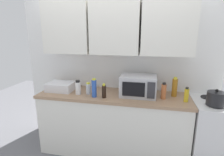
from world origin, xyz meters
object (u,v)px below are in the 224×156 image
bottle_spice_jar (164,91)px  bottle_yellow_mustard (186,95)px  bottle_clear_tall (88,89)px  bottle_amber_vinegar (175,87)px  bottle_blue_cleaner (94,88)px  bottle_white_jar (78,88)px  bottle_soy_dark (104,91)px  stove_range (221,135)px  kettle (216,99)px  microwave (138,86)px  dish_rack (61,86)px

bottle_spice_jar → bottle_yellow_mustard: bearing=-9.9°
bottle_clear_tall → bottle_amber_vinegar: bearing=7.5°
bottle_amber_vinegar → bottle_blue_cleaner: (-1.06, -0.25, -0.00)m
bottle_amber_vinegar → bottle_white_jar: bottle_amber_vinegar is taller
bottle_white_jar → bottle_spice_jar: 1.16m
bottle_amber_vinegar → bottle_soy_dark: (-0.92, -0.25, -0.04)m
bottle_amber_vinegar → bottle_white_jar: (-1.31, -0.20, -0.03)m
stove_range → bottle_white_jar: bottle_white_jar is taller
stove_range → kettle: bearing=-140.5°
stove_range → bottle_white_jar: 1.99m
stove_range → bottle_blue_cleaner: (-1.66, -0.15, 0.57)m
bottle_blue_cleaner → bottle_soy_dark: size_ratio=1.31×
bottle_clear_tall → bottle_spice_jar: bearing=1.4°
microwave → dish_rack: size_ratio=1.26×
kettle → bottle_soy_dark: 1.36m
bottle_white_jar → stove_range: bearing=2.8°
stove_range → bottle_clear_tall: bottle_clear_tall is taller
bottle_amber_vinegar → bottle_yellow_mustard: bottle_amber_vinegar is taller
bottle_yellow_mustard → bottle_spice_jar: bearing=170.1°
bottle_clear_tall → dish_rack: bearing=171.7°
bottle_clear_tall → microwave: bearing=7.4°
microwave → bottle_yellow_mustard: microwave is taller
stove_range → bottle_clear_tall: (-1.78, -0.05, 0.53)m
dish_rack → bottle_blue_cleaner: (0.57, -0.17, 0.06)m
bottle_clear_tall → bottle_spice_jar: size_ratio=0.76×
kettle → bottle_blue_cleaner: bottle_blue_cleaner is taller
microwave → bottle_soy_dark: size_ratio=2.48×
bottle_white_jar → bottle_soy_dark: (0.39, -0.05, -0.01)m
bottle_soy_dark → bottle_amber_vinegar: bearing=15.5°
stove_range → dish_rack: dish_rack is taller
bottle_amber_vinegar → bottle_yellow_mustard: size_ratio=1.41×
bottle_yellow_mustard → bottle_clear_tall: size_ratio=1.14×
bottle_yellow_mustard → bottle_spice_jar: 0.28m
microwave → bottle_amber_vinegar: bearing=7.7°
bottle_spice_jar → dish_rack: bearing=178.4°
bottle_white_jar → bottle_soy_dark: bottle_white_jar is taller
stove_range → bottle_spice_jar: (-0.76, -0.02, 0.55)m
kettle → bottle_white_jar: (-1.75, 0.05, 0.00)m
kettle → bottle_yellow_mustard: (-0.31, 0.07, -0.00)m
bottle_amber_vinegar → bottle_blue_cleaner: size_ratio=1.05×
bottle_blue_cleaner → bottle_clear_tall: bottle_blue_cleaner is taller
dish_rack → bottle_soy_dark: bearing=-13.2°
dish_rack → bottle_amber_vinegar: 1.63m
dish_rack → bottle_yellow_mustard: size_ratio=2.01×
kettle → bottle_blue_cleaner: size_ratio=0.80×
kettle → bottle_amber_vinegar: (-0.44, 0.25, 0.03)m
bottle_amber_vinegar → bottle_white_jar: 1.32m
stove_range → dish_rack: bearing=179.5°
microwave → bottle_spice_jar: (0.33, -0.06, -0.04)m
bottle_yellow_mustard → bottle_clear_tall: bottle_yellow_mustard is taller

